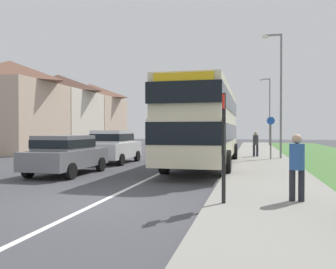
{
  "coord_description": "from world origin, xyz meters",
  "views": [
    {
      "loc": [
        3.59,
        -7.62,
        1.76
      ],
      "look_at": [
        0.58,
        4.98,
        1.6
      ],
      "focal_mm": 37.07,
      "sensor_mm": 36.0,
      "label": 1
    }
  ],
  "objects_px": {
    "double_decker_bus": "(205,122)",
    "pedestrian_walking_away": "(256,143)",
    "bus_stop_sign": "(224,140)",
    "parked_car_white": "(114,145)",
    "pedestrian_at_stop": "(297,164)",
    "street_lamp_far": "(269,107)",
    "street_lamp_mid": "(279,88)",
    "cycle_route_sign": "(271,136)",
    "parked_car_grey": "(66,153)"
  },
  "relations": [
    {
      "from": "pedestrian_at_stop",
      "to": "street_lamp_far",
      "type": "height_order",
      "value": "street_lamp_far"
    },
    {
      "from": "bus_stop_sign",
      "to": "cycle_route_sign",
      "type": "distance_m",
      "value": 12.8
    },
    {
      "from": "parked_car_grey",
      "to": "pedestrian_at_stop",
      "type": "height_order",
      "value": "pedestrian_at_stop"
    },
    {
      "from": "parked_car_white",
      "to": "pedestrian_at_stop",
      "type": "bearing_deg",
      "value": -47.34
    },
    {
      "from": "parked_car_grey",
      "to": "parked_car_white",
      "type": "relative_size",
      "value": 1.01
    },
    {
      "from": "pedestrian_at_stop",
      "to": "pedestrian_walking_away",
      "type": "bearing_deg",
      "value": 93.02
    },
    {
      "from": "parked_car_white",
      "to": "cycle_route_sign",
      "type": "relative_size",
      "value": 1.6
    },
    {
      "from": "parked_car_white",
      "to": "street_lamp_mid",
      "type": "xyz_separation_m",
      "value": [
        8.74,
        3.98,
        3.3
      ]
    },
    {
      "from": "street_lamp_mid",
      "to": "cycle_route_sign",
      "type": "bearing_deg",
      "value": -124.21
    },
    {
      "from": "pedestrian_at_stop",
      "to": "cycle_route_sign",
      "type": "height_order",
      "value": "cycle_route_sign"
    },
    {
      "from": "pedestrian_at_stop",
      "to": "street_lamp_mid",
      "type": "height_order",
      "value": "street_lamp_mid"
    },
    {
      "from": "bus_stop_sign",
      "to": "pedestrian_at_stop",
      "type": "bearing_deg",
      "value": 19.79
    },
    {
      "from": "cycle_route_sign",
      "to": "double_decker_bus",
      "type": "bearing_deg",
      "value": -130.1
    },
    {
      "from": "pedestrian_walking_away",
      "to": "bus_stop_sign",
      "type": "xyz_separation_m",
      "value": [
        -0.9,
        -14.44,
        0.56
      ]
    },
    {
      "from": "double_decker_bus",
      "to": "cycle_route_sign",
      "type": "height_order",
      "value": "double_decker_bus"
    },
    {
      "from": "pedestrian_at_stop",
      "to": "pedestrian_walking_away",
      "type": "height_order",
      "value": "same"
    },
    {
      "from": "double_decker_bus",
      "to": "bus_stop_sign",
      "type": "bearing_deg",
      "value": -80.02
    },
    {
      "from": "cycle_route_sign",
      "to": "street_lamp_far",
      "type": "relative_size",
      "value": 0.34
    },
    {
      "from": "parked_car_white",
      "to": "pedestrian_at_stop",
      "type": "relative_size",
      "value": 2.41
    },
    {
      "from": "pedestrian_at_stop",
      "to": "parked_car_grey",
      "type": "bearing_deg",
      "value": 154.27
    },
    {
      "from": "pedestrian_at_stop",
      "to": "cycle_route_sign",
      "type": "xyz_separation_m",
      "value": [
        0.08,
        12.09,
        0.45
      ]
    },
    {
      "from": "parked_car_grey",
      "to": "bus_stop_sign",
      "type": "height_order",
      "value": "bus_stop_sign"
    },
    {
      "from": "pedestrian_walking_away",
      "to": "street_lamp_mid",
      "type": "distance_m",
      "value": 3.67
    },
    {
      "from": "double_decker_bus",
      "to": "street_lamp_far",
      "type": "relative_size",
      "value": 1.55
    },
    {
      "from": "parked_car_white",
      "to": "pedestrian_walking_away",
      "type": "bearing_deg",
      "value": 33.92
    },
    {
      "from": "street_lamp_far",
      "to": "pedestrian_walking_away",
      "type": "bearing_deg",
      "value": -95.45
    },
    {
      "from": "cycle_route_sign",
      "to": "street_lamp_mid",
      "type": "relative_size",
      "value": 0.34
    },
    {
      "from": "pedestrian_walking_away",
      "to": "street_lamp_far",
      "type": "xyz_separation_m",
      "value": [
        1.59,
        16.66,
        3.24
      ]
    },
    {
      "from": "double_decker_bus",
      "to": "pedestrian_walking_away",
      "type": "distance_m",
      "value": 6.25
    },
    {
      "from": "double_decker_bus",
      "to": "street_lamp_far",
      "type": "xyz_separation_m",
      "value": [
        4.04,
        22.29,
        2.07
      ]
    },
    {
      "from": "double_decker_bus",
      "to": "cycle_route_sign",
      "type": "relative_size",
      "value": 4.52
    },
    {
      "from": "bus_stop_sign",
      "to": "cycle_route_sign",
      "type": "height_order",
      "value": "bus_stop_sign"
    },
    {
      "from": "double_decker_bus",
      "to": "street_lamp_mid",
      "type": "distance_m",
      "value": 6.31
    },
    {
      "from": "bus_stop_sign",
      "to": "street_lamp_far",
      "type": "relative_size",
      "value": 0.35
    },
    {
      "from": "street_lamp_far",
      "to": "bus_stop_sign",
      "type": "bearing_deg",
      "value": -94.58
    },
    {
      "from": "double_decker_bus",
      "to": "cycle_route_sign",
      "type": "distance_m",
      "value": 5.11
    },
    {
      "from": "double_decker_bus",
      "to": "bus_stop_sign",
      "type": "xyz_separation_m",
      "value": [
        1.55,
        -8.81,
        -0.6
      ]
    },
    {
      "from": "pedestrian_walking_away",
      "to": "cycle_route_sign",
      "type": "bearing_deg",
      "value": -65.31
    },
    {
      "from": "pedestrian_at_stop",
      "to": "bus_stop_sign",
      "type": "relative_size",
      "value": 0.64
    },
    {
      "from": "pedestrian_walking_away",
      "to": "street_lamp_far",
      "type": "bearing_deg",
      "value": 84.55
    },
    {
      "from": "pedestrian_at_stop",
      "to": "cycle_route_sign",
      "type": "relative_size",
      "value": 0.66
    },
    {
      "from": "cycle_route_sign",
      "to": "bus_stop_sign",
      "type": "bearing_deg",
      "value": -97.67
    },
    {
      "from": "parked_car_white",
      "to": "bus_stop_sign",
      "type": "distance_m",
      "value": 11.49
    },
    {
      "from": "pedestrian_walking_away",
      "to": "street_lamp_mid",
      "type": "relative_size",
      "value": 0.23
    },
    {
      "from": "double_decker_bus",
      "to": "street_lamp_far",
      "type": "distance_m",
      "value": 22.75
    },
    {
      "from": "parked_car_white",
      "to": "parked_car_grey",
      "type": "bearing_deg",
      "value": -89.81
    },
    {
      "from": "double_decker_bus",
      "to": "pedestrian_at_stop",
      "type": "relative_size",
      "value": 6.82
    },
    {
      "from": "parked_car_white",
      "to": "pedestrian_walking_away",
      "type": "xyz_separation_m",
      "value": [
        7.43,
        5.0,
        0.02
      ]
    },
    {
      "from": "double_decker_bus",
      "to": "pedestrian_walking_away",
      "type": "height_order",
      "value": "double_decker_bus"
    },
    {
      "from": "parked_car_white",
      "to": "street_lamp_far",
      "type": "xyz_separation_m",
      "value": [
        9.02,
        21.66,
        3.26
      ]
    }
  ]
}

